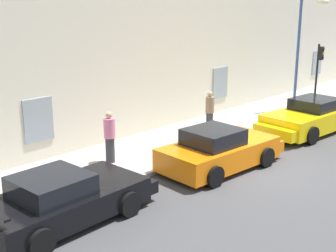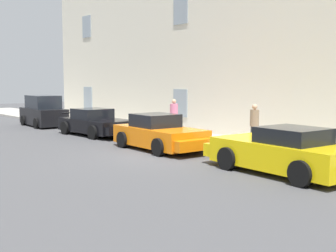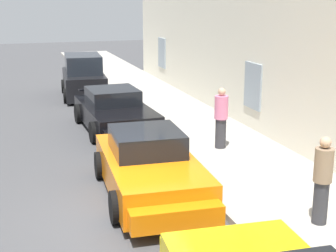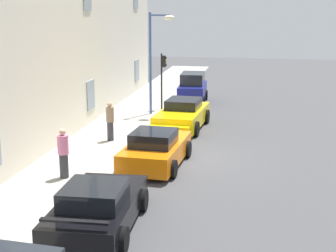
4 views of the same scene
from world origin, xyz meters
name	(u,v)px [view 2 (image 2 of 4)]	position (x,y,z in m)	size (l,w,h in m)	color
ground_plane	(157,155)	(0.00, 0.00, 0.00)	(80.00, 80.00, 0.00)	#444447
sidewalk	(226,144)	(0.00, 3.82, 0.07)	(60.00, 3.57, 0.14)	#A8A399
building_facade	(275,23)	(0.00, 7.13, 5.54)	(37.35, 3.55, 11.03)	beige
sportscar_red_lead	(97,124)	(-6.71, 1.39, 0.60)	(4.80, 2.39, 1.37)	black
sportscar_yellow_flank	(162,135)	(-0.86, 0.91, 0.63)	(4.72, 2.39, 1.45)	orange
sportscar_white_middle	(279,152)	(4.97, 0.86, 0.65)	(5.11, 2.49, 1.45)	yellow
hatchback_parked	(43,112)	(-12.83, 1.22, 0.86)	(4.06, 2.14, 1.90)	black
pedestrian_admiring	(174,117)	(-3.39, 3.76, 1.04)	(0.51, 0.51, 1.78)	#333338
pedestrian_strolling	(254,125)	(1.76, 3.59, 1.04)	(0.47, 0.47, 1.76)	#333338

